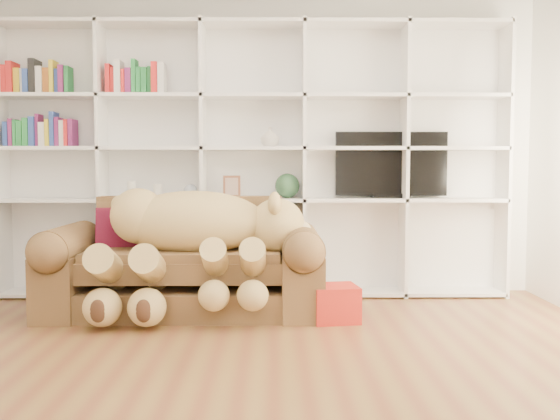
{
  "coord_description": "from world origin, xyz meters",
  "views": [
    {
      "loc": [
        0.18,
        -3.17,
        1.14
      ],
      "look_at": [
        0.22,
        1.63,
        0.81
      ],
      "focal_mm": 40.0,
      "sensor_mm": 36.0,
      "label": 1
    }
  ],
  "objects_px": {
    "sofa": "(186,269)",
    "tv": "(391,165)",
    "gift_box": "(334,303)",
    "teddy_bear": "(194,235)"
  },
  "relations": [
    {
      "from": "sofa",
      "to": "tv",
      "type": "xyz_separation_m",
      "value": [
        1.73,
        0.67,
        0.81
      ]
    },
    {
      "from": "teddy_bear",
      "to": "gift_box",
      "type": "height_order",
      "value": "teddy_bear"
    },
    {
      "from": "sofa",
      "to": "gift_box",
      "type": "distance_m",
      "value": 1.2
    },
    {
      "from": "sofa",
      "to": "tv",
      "type": "bearing_deg",
      "value": 21.02
    },
    {
      "from": "gift_box",
      "to": "teddy_bear",
      "type": "bearing_deg",
      "value": 172.44
    },
    {
      "from": "sofa",
      "to": "teddy_bear",
      "type": "distance_m",
      "value": 0.35
    },
    {
      "from": "gift_box",
      "to": "tv",
      "type": "height_order",
      "value": "tv"
    },
    {
      "from": "sofa",
      "to": "tv",
      "type": "height_order",
      "value": "tv"
    },
    {
      "from": "sofa",
      "to": "teddy_bear",
      "type": "bearing_deg",
      "value": -63.12
    },
    {
      "from": "sofa",
      "to": "teddy_bear",
      "type": "xyz_separation_m",
      "value": [
        0.09,
        -0.18,
        0.29
      ]
    }
  ]
}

